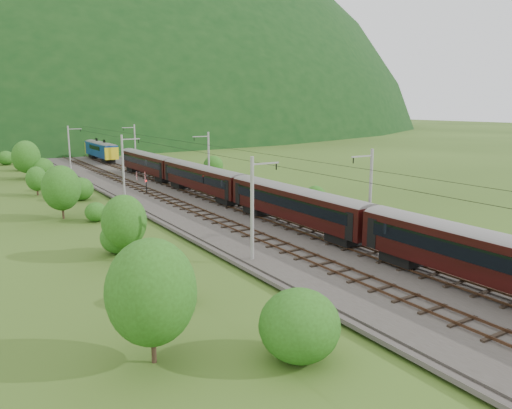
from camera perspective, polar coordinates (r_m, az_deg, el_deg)
ground at (r=42.60m, az=6.72°, el=-5.24°), size 600.00×600.00×0.00m
railbed at (r=50.46m, az=-0.39°, el=-2.35°), size 14.00×220.00×0.30m
track_left at (r=49.23m, az=-2.77°, el=-2.45°), size 2.40×220.00×0.27m
track_right at (r=51.67m, az=1.88°, el=-1.78°), size 2.40×220.00×0.27m
catenary_left at (r=67.11m, az=-14.89°, el=4.47°), size 2.54×192.28×8.00m
catenary_right at (r=71.65m, az=-5.48°, el=5.22°), size 2.54×192.28×8.00m
overhead_wires at (r=49.27m, az=-0.40°, el=5.52°), size 4.83×198.00×0.03m
mountain_main at (r=293.12m, az=-27.23°, el=7.77°), size 504.00×360.00×244.00m
train at (r=47.60m, az=4.83°, el=0.59°), size 2.70×148.15×4.69m
hazard_post_near at (r=81.30m, az=-13.48°, el=3.20°), size 0.15×0.15×1.40m
hazard_post_far at (r=78.42m, az=-12.56°, el=3.06°), size 0.18×0.18×1.69m
signal at (r=68.45m, az=-12.42°, el=2.10°), size 0.21×0.21×1.88m
vegetation_left at (r=51.77m, az=-18.72°, el=-0.00°), size 10.60×141.96×6.37m
vegetation_right at (r=54.53m, az=13.25°, el=-0.33°), size 6.26×102.99×3.11m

